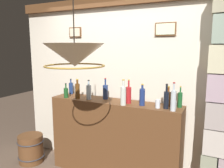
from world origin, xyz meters
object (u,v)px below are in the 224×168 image
at_px(liquor_bottle_vermouth, 173,100).
at_px(liquor_bottle_port, 89,92).
at_px(liquor_bottle_rye, 66,92).
at_px(liquor_bottle_gin, 166,99).
at_px(liquor_bottle_mezcal, 77,91).
at_px(liquor_bottle_rum, 71,88).
at_px(liquor_bottle_amaro, 142,97).
at_px(liquor_bottle_bourbon, 123,95).
at_px(pendant_lamp, 75,56).
at_px(liquor_bottle_sherry, 129,95).
at_px(liquor_bottle_whiskey, 168,98).
at_px(liquor_bottle_vodka, 105,92).
at_px(liquor_bottle_brandy, 180,100).
at_px(wooden_barrel, 31,148).
at_px(glass_tumbler_highball, 174,105).
at_px(glass_tumbler_rocks, 158,104).

relative_size(liquor_bottle_vermouth, liquor_bottle_port, 1.22).
distance_m(liquor_bottle_rye, liquor_bottle_gin, 1.48).
relative_size(liquor_bottle_mezcal, liquor_bottle_rum, 1.18).
bearing_deg(liquor_bottle_amaro, liquor_bottle_port, -178.14).
relative_size(liquor_bottle_rye, liquor_bottle_bourbon, 0.64).
relative_size(liquor_bottle_bourbon, pendant_lamp, 0.53).
distance_m(liquor_bottle_bourbon, pendant_lamp, 1.00).
bearing_deg(liquor_bottle_sherry, liquor_bottle_whiskey, 10.34).
xyz_separation_m(liquor_bottle_bourbon, liquor_bottle_rum, (-1.03, 0.26, -0.04)).
distance_m(liquor_bottle_rye, liquor_bottle_vodka, 0.60).
xyz_separation_m(liquor_bottle_vermouth, pendant_lamp, (-0.78, -0.85, 0.54)).
relative_size(liquor_bottle_port, liquor_bottle_brandy, 1.04).
bearing_deg(liquor_bottle_vermouth, pendant_lamp, -132.82).
bearing_deg(liquor_bottle_amaro, pendant_lamp, -112.05).
bearing_deg(pendant_lamp, wooden_barrel, 153.92).
xyz_separation_m(liquor_bottle_port, liquor_bottle_mezcal, (-0.18, -0.03, 0.01)).
bearing_deg(glass_tumbler_highball, liquor_bottle_amaro, -176.92).
height_order(liquor_bottle_brandy, pendant_lamp, pendant_lamp).
bearing_deg(liquor_bottle_brandy, pendant_lamp, -128.55).
height_order(liquor_bottle_bourbon, wooden_barrel, liquor_bottle_bourbon).
distance_m(liquor_bottle_gin, glass_tumbler_highball, 0.12).
xyz_separation_m(liquor_bottle_brandy, liquor_bottle_rum, (-1.71, 0.05, -0.01)).
xyz_separation_m(liquor_bottle_port, liquor_bottle_vodka, (0.21, 0.12, -0.00)).
distance_m(liquor_bottle_sherry, liquor_bottle_brandy, 0.66).
bearing_deg(liquor_bottle_whiskey, wooden_barrel, -171.07).
relative_size(liquor_bottle_bourbon, liquor_bottle_mezcal, 1.17).
bearing_deg(liquor_bottle_mezcal, liquor_bottle_whiskey, 7.58).
bearing_deg(liquor_bottle_whiskey, liquor_bottle_sherry, -169.66).
height_order(liquor_bottle_gin, glass_tumbler_highball, liquor_bottle_gin).
relative_size(glass_tumbler_rocks, glass_tumbler_highball, 1.11).
height_order(liquor_bottle_whiskey, glass_tumbler_rocks, liquor_bottle_whiskey).
bearing_deg(wooden_barrel, liquor_bottle_port, 10.44).
bearing_deg(glass_tumbler_highball, liquor_bottle_rum, 174.97).
bearing_deg(liquor_bottle_port, liquor_bottle_vodka, 30.76).
bearing_deg(liquor_bottle_vodka, liquor_bottle_port, -149.24).
distance_m(liquor_bottle_mezcal, liquor_bottle_amaro, 0.98).
relative_size(liquor_bottle_bourbon, glass_tumbler_highball, 3.55).
distance_m(liquor_bottle_rye, liquor_bottle_amaro, 1.16).
relative_size(liquor_bottle_vermouth, liquor_bottle_brandy, 1.27).
height_order(liquor_bottle_mezcal, wooden_barrel, liquor_bottle_mezcal).
bearing_deg(liquor_bottle_brandy, liquor_bottle_rum, 178.31).
relative_size(liquor_bottle_mezcal, pendant_lamp, 0.45).
xyz_separation_m(liquor_bottle_whiskey, liquor_bottle_amaro, (-0.31, -0.12, 0.02)).
distance_m(liquor_bottle_vermouth, glass_tumbler_highball, 0.13).
xyz_separation_m(liquor_bottle_whiskey, liquor_bottle_mezcal, (-1.28, -0.17, 0.02)).
bearing_deg(liquor_bottle_vermouth, wooden_barrel, -176.47).
xyz_separation_m(liquor_bottle_vodka, liquor_bottle_rum, (-0.67, 0.07, -0.02)).
height_order(liquor_bottle_whiskey, wooden_barrel, liquor_bottle_whiskey).
bearing_deg(liquor_bottle_sherry, glass_tumbler_highball, -0.57).
xyz_separation_m(liquor_bottle_sherry, wooden_barrel, (-1.62, -0.24, -1.02)).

